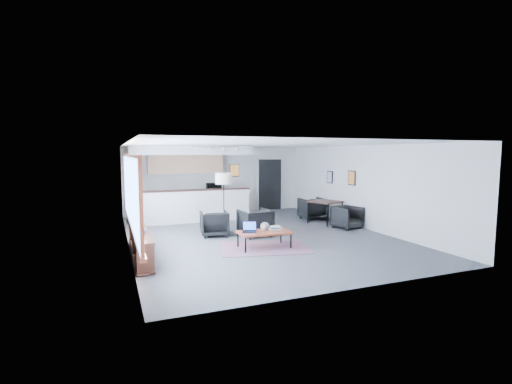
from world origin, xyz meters
name	(u,v)px	position (x,y,z in m)	size (l,w,h in m)	color
room	(258,191)	(0.00, 0.00, 1.30)	(7.02, 9.02, 2.62)	#49494C
window	(130,193)	(-3.46, -0.90, 1.46)	(0.10, 5.95, 1.66)	#8CBFFF
console	(140,243)	(-3.30, -1.05, 0.33)	(0.35, 3.00, 0.80)	#341A12
kitchenette	(189,180)	(-1.20, 3.71, 1.38)	(4.20, 1.96, 2.60)	white
doorway	(270,184)	(2.30, 4.42, 1.07)	(1.10, 0.12, 2.15)	black
track_light	(216,148)	(-0.59, 2.20, 2.53)	(1.60, 0.07, 0.15)	silver
wall_art_lower	(352,178)	(3.47, 0.40, 1.55)	(0.03, 0.38, 0.48)	black
wall_art_upper	(330,177)	(3.47, 1.70, 1.50)	(0.03, 0.34, 0.44)	black
kilim_rug	(264,248)	(-0.36, -1.32, 0.01)	(2.45, 1.93, 0.01)	brown
coffee_table	(264,233)	(-0.36, -1.32, 0.39)	(1.30, 0.71, 0.42)	maroon
laptop	(249,229)	(-0.71, -1.21, 0.49)	(0.42, 0.39, 0.25)	black
ceramic_pot	(265,227)	(-0.34, -1.31, 0.53)	(0.22, 0.22, 0.22)	gray
book_stack	(275,228)	(-0.01, -1.22, 0.46)	(0.32, 0.27, 0.09)	silver
coaster	(270,233)	(-0.31, -1.58, 0.42)	(0.11, 0.11, 0.01)	#E5590C
armchair_left	(214,222)	(-1.16, 0.45, 0.39)	(0.76, 0.71, 0.78)	black
armchair_right	(255,221)	(-0.08, 0.02, 0.43)	(0.83, 0.77, 0.85)	black
floor_lamp	(224,181)	(-0.71, 0.98, 1.54)	(0.67, 0.67, 1.77)	black
dining_table	(325,203)	(2.79, 0.90, 0.70)	(1.16, 1.16, 0.76)	#341A12
dining_chair_near	(347,218)	(3.00, -0.05, 0.33)	(0.64, 0.60, 0.66)	black
dining_chair_far	(313,209)	(2.80, 1.72, 0.36)	(0.71, 0.66, 0.73)	black
microwave	(214,186)	(-0.17, 4.15, 1.10)	(0.51, 0.28, 0.35)	black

